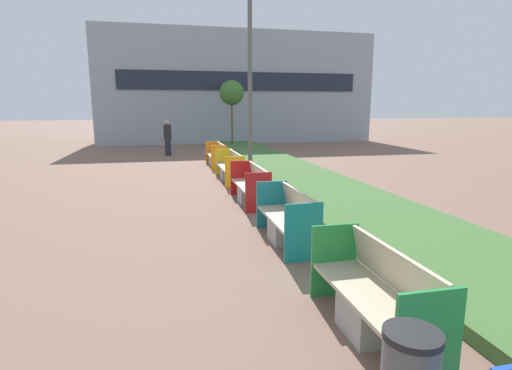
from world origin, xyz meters
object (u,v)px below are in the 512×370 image
(bench_teal_frame, at_px, (287,222))
(street_lamp_post, at_px, (250,59))
(bench_red_frame, at_px, (251,188))
(pedestrian_walking, at_px, (167,137))
(sapling_tree_far, at_px, (232,93))
(bench_yellow_frame, at_px, (230,169))
(bench_green_frame, at_px, (373,302))
(bench_orange_frame, at_px, (217,157))

(bench_teal_frame, bearing_deg, street_lamp_post, 84.23)
(bench_red_frame, bearing_deg, street_lamp_post, 78.24)
(bench_teal_frame, relative_size, pedestrian_walking, 1.09)
(bench_red_frame, distance_m, sapling_tree_far, 15.22)
(bench_yellow_frame, height_order, sapling_tree_far, sapling_tree_far)
(bench_green_frame, xyz_separation_m, sapling_tree_far, (1.99, 21.01, 2.91))
(bench_yellow_frame, xyz_separation_m, pedestrian_walking, (-1.95, 7.73, 0.54))
(bench_teal_frame, xyz_separation_m, pedestrian_walking, (-1.95, 14.18, 0.55))
(bench_teal_frame, distance_m, bench_red_frame, 3.14)
(bench_yellow_frame, distance_m, pedestrian_walking, 7.99)
(bench_green_frame, xyz_separation_m, street_lamp_post, (0.61, 9.14, 3.52))
(bench_green_frame, relative_size, bench_orange_frame, 0.91)
(bench_red_frame, height_order, pedestrian_walking, pedestrian_walking)
(bench_teal_frame, relative_size, bench_yellow_frame, 0.81)
(sapling_tree_far, relative_size, pedestrian_walking, 2.26)
(bench_green_frame, bearing_deg, bench_teal_frame, 89.99)
(street_lamp_post, distance_m, sapling_tree_far, 11.96)
(bench_green_frame, xyz_separation_m, bench_yellow_frame, (0.01, 9.51, 0.01))
(street_lamp_post, bearing_deg, bench_teal_frame, -95.77)
(bench_green_frame, height_order, sapling_tree_far, sapling_tree_far)
(bench_teal_frame, bearing_deg, bench_red_frame, 89.96)
(bench_yellow_frame, relative_size, bench_orange_frame, 1.16)
(bench_red_frame, bearing_deg, pedestrian_walking, 100.02)
(bench_green_frame, distance_m, pedestrian_walking, 17.36)
(bench_green_frame, distance_m, bench_orange_frame, 13.04)
(bench_teal_frame, distance_m, street_lamp_post, 7.05)
(sapling_tree_far, distance_m, pedestrian_walking, 5.94)
(bench_orange_frame, bearing_deg, bench_red_frame, -90.00)
(bench_teal_frame, distance_m, sapling_tree_far, 18.29)
(bench_yellow_frame, bearing_deg, pedestrian_walking, 104.19)
(bench_red_frame, height_order, bench_orange_frame, same)
(bench_teal_frame, height_order, sapling_tree_far, sapling_tree_far)
(bench_teal_frame, height_order, pedestrian_walking, pedestrian_walking)
(bench_orange_frame, distance_m, sapling_tree_far, 8.71)
(bench_red_frame, xyz_separation_m, street_lamp_post, (0.61, 2.94, 3.51))
(bench_green_frame, bearing_deg, bench_yellow_frame, 89.96)
(bench_yellow_frame, height_order, pedestrian_walking, pedestrian_walking)
(bench_orange_frame, bearing_deg, bench_green_frame, -90.01)
(pedestrian_walking, bearing_deg, sapling_tree_far, 43.73)
(sapling_tree_far, bearing_deg, bench_teal_frame, -96.33)
(bench_yellow_frame, bearing_deg, bench_orange_frame, 90.06)
(bench_orange_frame, xyz_separation_m, street_lamp_post, (0.61, -3.90, 3.51))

